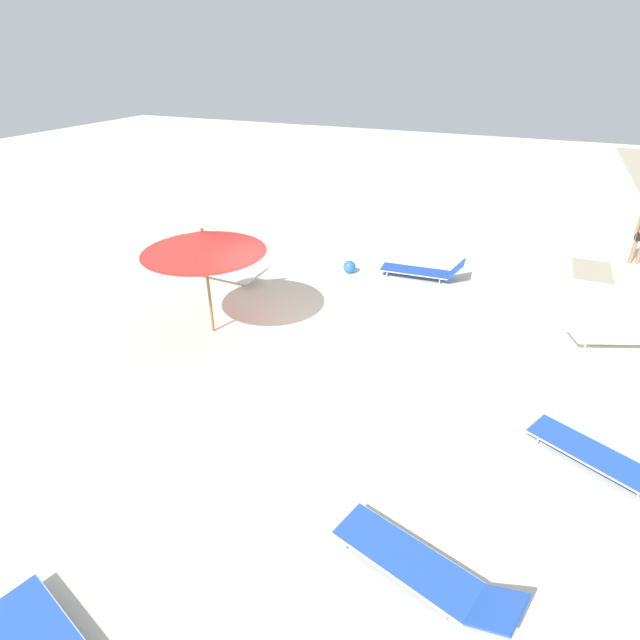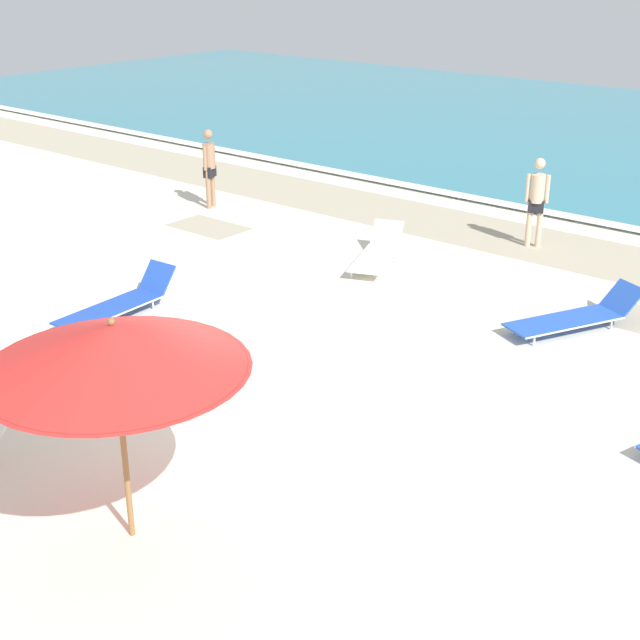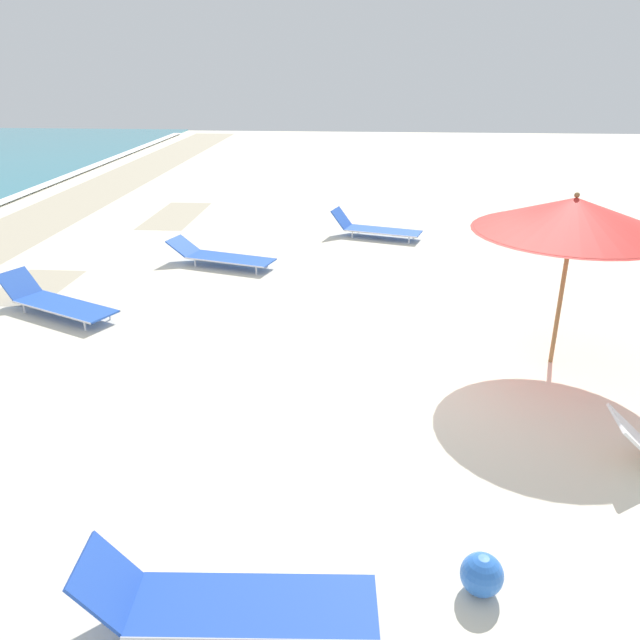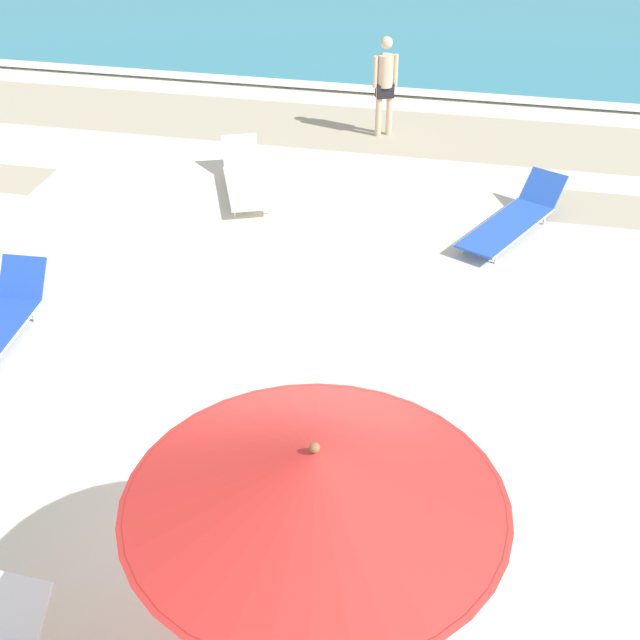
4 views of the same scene
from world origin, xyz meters
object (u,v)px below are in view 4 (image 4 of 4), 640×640
beach_umbrella (315,479)px  sun_lounger_under_umbrella (513,219)px  sun_lounger_beside_umbrella (245,179)px  beachgoer_wading_adult (385,81)px

beach_umbrella → sun_lounger_under_umbrella: 8.08m
sun_lounger_beside_umbrella → beachgoer_wading_adult: size_ratio=1.19×
sun_lounger_beside_umbrella → beachgoer_wading_adult: (1.76, 2.81, 0.78)m
beach_umbrella → sun_lounger_under_umbrella: (1.22, 7.77, -1.88)m
beach_umbrella → sun_lounger_beside_umbrella: size_ratio=1.22×
sun_lounger_beside_umbrella → beachgoer_wading_adult: beachgoer_wading_adult is taller
sun_lounger_under_umbrella → beachgoer_wading_adult: 4.18m
sun_lounger_beside_umbrella → beachgoer_wading_adult: bearing=36.0°
sun_lounger_under_umbrella → beachgoer_wading_adult: (-2.41, 3.32, 0.79)m
beach_umbrella → beachgoer_wading_adult: bearing=96.1°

